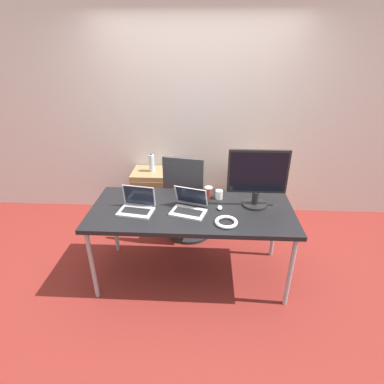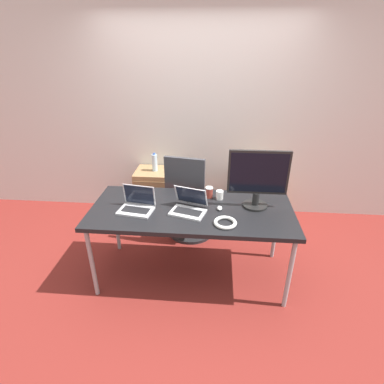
% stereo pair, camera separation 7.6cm
% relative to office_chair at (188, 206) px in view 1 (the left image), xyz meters
% --- Properties ---
extents(ground_plane, '(14.00, 14.00, 0.00)m').
position_rel_office_chair_xyz_m(ground_plane, '(0.09, -0.69, -0.41)').
color(ground_plane, maroon).
extents(wall_back, '(10.00, 0.05, 2.60)m').
position_rel_office_chair_xyz_m(wall_back, '(0.09, 0.71, 0.89)').
color(wall_back, silver).
rests_on(wall_back, ground_plane).
extents(desk, '(1.87, 0.82, 0.78)m').
position_rel_office_chair_xyz_m(desk, '(0.09, -0.69, 0.32)').
color(desk, black).
rests_on(desk, ground_plane).
extents(office_chair, '(0.56, 0.59, 1.08)m').
position_rel_office_chair_xyz_m(office_chair, '(0.00, 0.00, 0.00)').
color(office_chair, '#232326').
rests_on(office_chair, ground_plane).
extents(cabinet_left, '(0.51, 0.43, 0.65)m').
position_rel_office_chair_xyz_m(cabinet_left, '(-0.49, 0.47, -0.08)').
color(cabinet_left, '#99754C').
rests_on(cabinet_left, ground_plane).
extents(cabinet_right, '(0.51, 0.43, 0.65)m').
position_rel_office_chair_xyz_m(cabinet_right, '(0.84, 0.47, -0.08)').
color(cabinet_right, '#99754C').
rests_on(cabinet_right, ground_plane).
extents(water_bottle, '(0.07, 0.07, 0.24)m').
position_rel_office_chair_xyz_m(water_bottle, '(-0.49, 0.47, 0.36)').
color(water_bottle, silver).
rests_on(water_bottle, cabinet_left).
extents(laptop_left, '(0.35, 0.34, 0.21)m').
position_rel_office_chair_xyz_m(laptop_left, '(0.06, -0.74, 0.41)').
color(laptop_left, silver).
rests_on(laptop_left, desk).
extents(laptop_right, '(0.33, 0.27, 0.22)m').
position_rel_office_chair_xyz_m(laptop_right, '(-0.41, -0.76, 0.42)').
color(laptop_right, silver).
rests_on(laptop_right, desk).
extents(monitor, '(0.54, 0.23, 0.54)m').
position_rel_office_chair_xyz_m(monitor, '(0.67, -0.60, 0.66)').
color(monitor, black).
rests_on(monitor, desk).
extents(mouse, '(0.05, 0.07, 0.03)m').
position_rel_office_chair_xyz_m(mouse, '(0.34, -0.70, 0.38)').
color(mouse, silver).
rests_on(mouse, desk).
extents(coffee_cup_white, '(0.07, 0.07, 0.09)m').
position_rel_office_chair_xyz_m(coffee_cup_white, '(0.34, -0.48, 0.41)').
color(coffee_cup_white, white).
rests_on(coffee_cup_white, desk).
extents(coffee_cup_brown, '(0.07, 0.07, 0.11)m').
position_rel_office_chair_xyz_m(coffee_cup_brown, '(0.24, -0.46, 0.42)').
color(coffee_cup_brown, maroon).
rests_on(coffee_cup_brown, desk).
extents(cable_coil, '(0.20, 0.20, 0.03)m').
position_rel_office_chair_xyz_m(cable_coil, '(0.39, -0.93, 0.38)').
color(cable_coil, white).
rests_on(cable_coil, desk).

